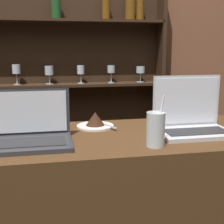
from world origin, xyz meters
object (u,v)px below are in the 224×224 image
(laptop_far, at_px, (192,120))
(cake_plate, at_px, (95,121))
(water_glass, at_px, (156,129))
(laptop_near, at_px, (29,133))

(laptop_far, bearing_deg, cake_plate, 156.82)
(cake_plate, relative_size, water_glass, 0.90)
(laptop_near, relative_size, laptop_far, 1.04)
(laptop_near, distance_m, cake_plate, 0.37)
(laptop_near, relative_size, cake_plate, 1.87)
(laptop_far, bearing_deg, water_glass, -144.23)
(cake_plate, bearing_deg, water_glass, -60.91)
(water_glass, bearing_deg, laptop_near, 165.03)
(laptop_near, height_order, water_glass, laptop_near)
(laptop_far, xyz_separation_m, cake_plate, (-0.42, 0.18, -0.03))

